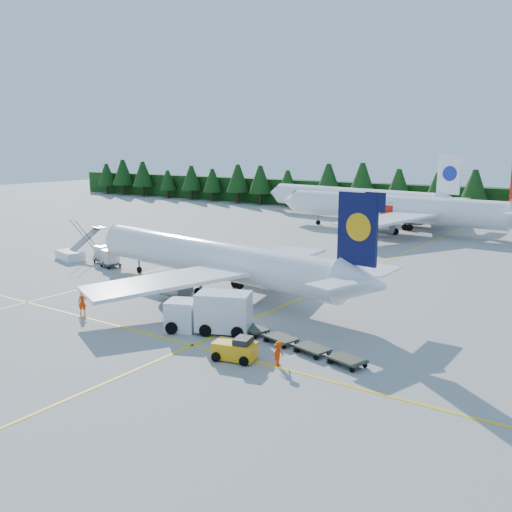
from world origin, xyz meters
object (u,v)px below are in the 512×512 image
Objects in this scene: airliner_navy at (206,258)px; airliner_red at (388,208)px; airstairs at (72,253)px; baggage_tug at (236,349)px; service_truck at (209,312)px.

airliner_red is at bearing 97.83° from airliner_navy.
airstairs is 2.06× the size of baggage_tug.
airstairs is at bearing 144.49° from baggage_tug.
airliner_navy is 11.75× the size of baggage_tug.
baggage_tug is at bearing -74.93° from airliner_red.
airliner_navy is 19.63m from baggage_tug.
airstairs is (-23.57, 2.10, -2.37)m from airliner_navy.
airliner_red is 14.08× the size of baggage_tug.
airstairs is at bearing 136.12° from service_truck.
service_truck is at bearing 132.98° from baggage_tug.
service_truck is (32.17, -12.17, 0.72)m from airstairs.
airstairs is at bearing -177.18° from airliner_navy.
airliner_navy is at bearing -87.76° from airliner_red.
baggage_tug is (13.87, -13.67, -2.46)m from airliner_navy.
baggage_tug is at bearing -36.66° from airliner_navy.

